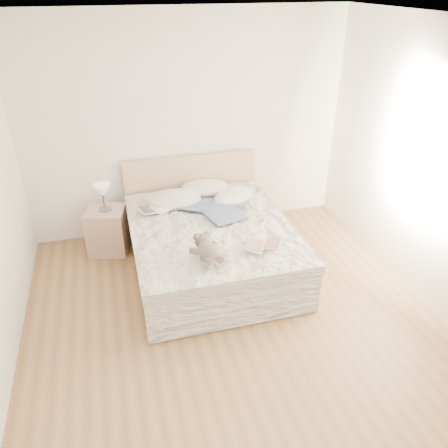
{
  "coord_description": "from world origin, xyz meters",
  "views": [
    {
      "loc": [
        -0.96,
        -2.92,
        2.97
      ],
      "look_at": [
        0.13,
        1.05,
        0.62
      ],
      "focal_mm": 35.0,
      "sensor_mm": 36.0,
      "label": 1
    }
  ],
  "objects_px": {
    "table_lamp": "(103,192)",
    "teddy_bear": "(208,257)",
    "photo_book": "(154,210)",
    "childrens_book": "(264,245)",
    "bed": "(209,243)",
    "nightstand": "(107,231)"
  },
  "relations": [
    {
      "from": "photo_book",
      "to": "childrens_book",
      "type": "height_order",
      "value": "same"
    },
    {
      "from": "table_lamp",
      "to": "teddy_bear",
      "type": "distance_m",
      "value": 1.7
    },
    {
      "from": "teddy_bear",
      "to": "table_lamp",
      "type": "bearing_deg",
      "value": 109.44
    },
    {
      "from": "bed",
      "to": "childrens_book",
      "type": "bearing_deg",
      "value": -58.72
    },
    {
      "from": "table_lamp",
      "to": "childrens_book",
      "type": "height_order",
      "value": "table_lamp"
    },
    {
      "from": "bed",
      "to": "childrens_book",
      "type": "relative_size",
      "value": 5.72
    },
    {
      "from": "teddy_bear",
      "to": "childrens_book",
      "type": "bearing_deg",
      "value": -4.11
    },
    {
      "from": "photo_book",
      "to": "teddy_bear",
      "type": "distance_m",
      "value": 1.2
    },
    {
      "from": "photo_book",
      "to": "childrens_book",
      "type": "relative_size",
      "value": 0.93
    },
    {
      "from": "table_lamp",
      "to": "photo_book",
      "type": "relative_size",
      "value": 0.94
    },
    {
      "from": "table_lamp",
      "to": "teddy_bear",
      "type": "relative_size",
      "value": 0.92
    },
    {
      "from": "table_lamp",
      "to": "photo_book",
      "type": "distance_m",
      "value": 0.63
    },
    {
      "from": "bed",
      "to": "photo_book",
      "type": "xyz_separation_m",
      "value": [
        -0.56,
        0.38,
        0.32
      ]
    },
    {
      "from": "bed",
      "to": "nightstand",
      "type": "xyz_separation_m",
      "value": [
        -1.12,
        0.65,
        -0.03
      ]
    },
    {
      "from": "bed",
      "to": "photo_book",
      "type": "relative_size",
      "value": 6.13
    },
    {
      "from": "bed",
      "to": "table_lamp",
      "type": "relative_size",
      "value": 6.55
    },
    {
      "from": "table_lamp",
      "to": "photo_book",
      "type": "bearing_deg",
      "value": -27.43
    },
    {
      "from": "nightstand",
      "to": "table_lamp",
      "type": "height_order",
      "value": "table_lamp"
    },
    {
      "from": "bed",
      "to": "table_lamp",
      "type": "bearing_deg",
      "value": 149.06
    },
    {
      "from": "bed",
      "to": "table_lamp",
      "type": "height_order",
      "value": "bed"
    },
    {
      "from": "table_lamp",
      "to": "nightstand",
      "type": "bearing_deg",
      "value": -154.28
    },
    {
      "from": "table_lamp",
      "to": "photo_book",
      "type": "height_order",
      "value": "table_lamp"
    }
  ]
}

